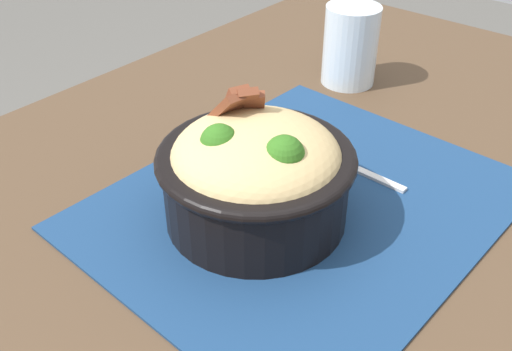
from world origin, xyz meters
The scene contains 5 objects.
table centered at (0.00, 0.00, 0.65)m, with size 1.14×0.80×0.74m.
placemat centered at (-0.03, -0.01, 0.74)m, with size 0.42×0.35×0.00m, color navy.
bowl centered at (-0.08, 0.01, 0.79)m, with size 0.19×0.19×0.13m.
fork centered at (0.06, -0.02, 0.74)m, with size 0.02×0.12×0.00m.
drinking_glass centered at (0.24, 0.11, 0.78)m, with size 0.08×0.08×0.11m.
Camera 1 is at (-0.43, -0.29, 1.11)m, focal length 41.13 mm.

